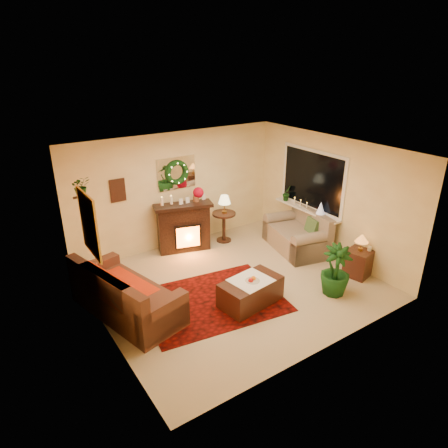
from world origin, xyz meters
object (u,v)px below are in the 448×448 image
loveseat (296,232)px  coffee_table (250,293)px  side_table_round (224,228)px  end_table_square (358,263)px  fireplace (184,227)px  sofa (126,291)px

loveseat → coffee_table: 2.48m
side_table_round → end_table_square: (1.32, -2.84, -0.05)m
fireplace → end_table_square: bearing=-35.6°
sofa → loveseat: size_ratio=1.34×
loveseat → coffee_table: (-2.18, -1.17, -0.21)m
loveseat → side_table_round: bearing=144.9°
loveseat → end_table_square: size_ratio=2.87×
fireplace → loveseat: bearing=-16.6°
sofa → loveseat: sofa is taller
fireplace → loveseat: 2.54m
side_table_round → end_table_square: 3.13m
fireplace → side_table_round: 1.04m
fireplace → side_table_round: size_ratio=1.59×
sofa → coffee_table: size_ratio=1.91×
loveseat → side_table_round: loveseat is taller
fireplace → loveseat: fireplace is taller
loveseat → coffee_table: loveseat is taller
loveseat → end_table_square: (0.20, -1.58, -0.15)m
fireplace → side_table_round: (1.01, -0.11, -0.23)m
side_table_round → coffee_table: (-1.05, -2.42, -0.12)m
end_table_square → coffee_table: bearing=170.1°
coffee_table → fireplace: bearing=81.0°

